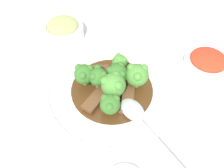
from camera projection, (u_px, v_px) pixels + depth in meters
ground_plane at (112, 93)px, 0.63m from camera, size 4.00×4.00×0.00m
main_plate at (112, 90)px, 0.62m from camera, size 0.31×0.31×0.02m
beef_strip_0 at (96, 70)px, 0.64m from camera, size 0.07×0.06×0.01m
beef_strip_1 at (96, 100)px, 0.59m from camera, size 0.03×0.07×0.01m
beef_strip_2 at (128, 100)px, 0.59m from camera, size 0.06×0.08×0.01m
broccoli_floret_0 at (84, 74)px, 0.60m from camera, size 0.05×0.05×0.05m
broccoli_floret_1 at (117, 74)px, 0.60m from camera, size 0.05×0.05×0.06m
broccoli_floret_2 at (98, 77)px, 0.59m from camera, size 0.04×0.04×0.05m
broccoli_floret_3 at (110, 104)px, 0.55m from camera, size 0.04×0.04×0.05m
broccoli_floret_4 at (113, 85)px, 0.57m from camera, size 0.06×0.06×0.06m
broccoli_floret_5 at (120, 62)px, 0.62m from camera, size 0.04×0.04×0.05m
broccoli_floret_6 at (137, 75)px, 0.59m from camera, size 0.05×0.05×0.06m
serving_spoon at (138, 116)px, 0.56m from camera, size 0.23×0.11×0.01m
side_bowl_kimchi at (207, 63)px, 0.65m from camera, size 0.11×0.11×0.05m
side_bowl_appetizer at (63, 30)px, 0.73m from camera, size 0.11×0.11×0.06m
paper_napkin at (44, 164)px, 0.51m from camera, size 0.13×0.10×0.01m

